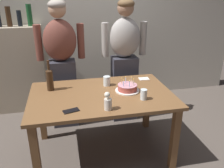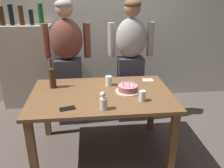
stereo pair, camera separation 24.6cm
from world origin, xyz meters
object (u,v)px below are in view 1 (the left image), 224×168
Objects in this scene: napkin_stack at (144,79)px; wine_bottle at (50,79)px; flower_vase at (108,102)px; birthday_cake at (127,88)px; cell_phone at (71,111)px; water_glass_far at (107,81)px; water_glass_near at (144,94)px; person_woman_cardigan at (124,60)px; person_man_bearded at (62,64)px.

wine_bottle is at bearing -174.68° from napkin_stack.
flower_vase is at bearing -47.44° from wine_bottle.
birthday_cake reaches higher than napkin_stack.
water_glass_far is at bearing 35.37° from cell_phone.
person_woman_cardigan is (0.05, 0.94, 0.08)m from water_glass_near.
cell_phone is at bearing 93.13° from person_man_bearded.
wine_bottle is 0.78m from flower_vase.
flower_vase is at bearing -100.13° from water_glass_far.
cell_phone is at bearing 53.22° from person_woman_cardigan.
water_glass_near is 0.95m from person_woman_cardigan.
birthday_cake is 0.78× the size of wine_bottle.
cell_phone is 1.18× the size of napkin_stack.
birthday_cake is 0.43m from napkin_stack.
cell_phone is (-0.43, -0.53, -0.05)m from water_glass_far.
flower_vase is 1.17m from person_woman_cardigan.
person_man_bearded is 0.83m from person_woman_cardigan.
water_glass_far is 0.62× the size of flower_vase.
flower_vase is at bearing -22.12° from cell_phone.
water_glass_near is at bearing -109.87° from napkin_stack.
wine_bottle is (-0.92, 0.44, 0.08)m from water_glass_near.
person_man_bearded reaches higher than cell_phone.
cell_phone is 0.09× the size of person_man_bearded.
water_glass_near reaches higher than cell_phone.
wine_bottle is 1.13m from napkin_stack.
flower_vase is at bearing -128.24° from birthday_cake.
person_woman_cardigan reaches higher than napkin_stack.
person_woman_cardigan is at bearing 77.69° from birthday_cake.
flower_vase is at bearing 67.56° from person_woman_cardigan.
cell_phone is (0.19, -0.53, -0.13)m from wine_bottle.
person_woman_cardigan reaches higher than cell_phone.
water_glass_near is at bearing -56.30° from water_glass_far.
birthday_cake is at bearing 77.69° from person_woman_cardigan.
water_glass_near is 0.06× the size of person_man_bearded.
wine_bottle is 0.58m from cell_phone.
cell_phone is 1.05m from person_man_bearded.
person_man_bearded is (-0.98, 0.40, 0.13)m from napkin_stack.
water_glass_far is 0.33× the size of wine_bottle.
flower_vase reaches higher than napkin_stack.
person_woman_cardigan reaches higher than water_glass_near.
person_woman_cardigan is (0.83, 0.00, 0.00)m from person_man_bearded.
water_glass_near is 0.52m from water_glass_far.
person_woman_cardigan reaches higher than wine_bottle.
birthday_cake is at bearing 51.76° from flower_vase.
water_glass_near is 0.87× the size of napkin_stack.
person_man_bearded and person_woman_cardigan have the same top height.
napkin_stack is at bearing 70.13° from water_glass_near.
napkin_stack is (1.11, 0.10, -0.13)m from wine_bottle.
birthday_cake is 1.83× the size of cell_phone.
flower_vase is at bearing 109.82° from person_man_bearded.
person_man_bearded is at bearing 133.75° from birthday_cake.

